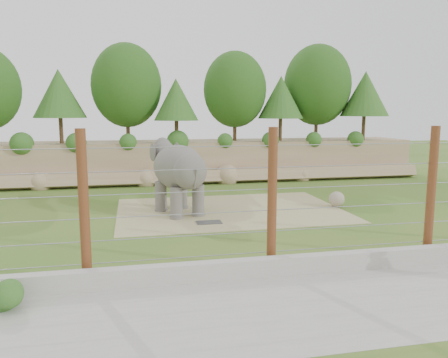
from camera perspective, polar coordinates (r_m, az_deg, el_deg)
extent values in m
plane|color=#39671D|center=(16.85, 1.40, -6.40)|extent=(90.00, 90.00, 0.00)
cube|color=#967859|center=(29.24, -4.43, 2.52)|extent=(30.00, 4.00, 2.50)
cube|color=#967859|center=(27.10, -3.78, 0.12)|extent=(30.00, 1.37, 1.07)
cylinder|color=#3F2B19|center=(28.67, -20.50, 5.96)|extent=(0.24, 0.24, 1.58)
sphere|color=#1E4A12|center=(28.67, -20.73, 10.23)|extent=(3.60, 3.60, 3.60)
cylinder|color=#3F2B19|center=(28.85, -12.44, 6.66)|extent=(0.24, 0.24, 1.92)
sphere|color=#1E4A12|center=(28.88, -12.61, 11.85)|extent=(4.40, 4.40, 4.40)
cylinder|color=#3F2B19|center=(27.79, -6.21, 6.20)|extent=(0.24, 0.24, 1.40)
sphere|color=#1E4A12|center=(27.78, -6.28, 10.12)|extent=(3.20, 3.20, 3.20)
cylinder|color=#3F2B19|center=(29.43, 1.41, 6.80)|extent=(0.24, 0.24, 1.82)
sphere|color=#1E4A12|center=(29.45, 1.43, 11.61)|extent=(4.16, 4.16, 4.16)
cylinder|color=#3F2B19|center=(29.70, 7.36, 6.44)|extent=(0.24, 0.24, 1.50)
sphere|color=#1E4A12|center=(29.69, 7.44, 10.38)|extent=(3.44, 3.44, 3.44)
cylinder|color=#3F2B19|center=(31.71, 11.93, 6.94)|extent=(0.24, 0.24, 2.03)
sphere|color=#1E4A12|center=(31.76, 12.09, 11.91)|extent=(4.64, 4.64, 4.64)
cylinder|color=#3F2B19|center=(31.99, 17.75, 6.39)|extent=(0.24, 0.24, 1.64)
sphere|color=#1E4A12|center=(31.99, 17.94, 10.38)|extent=(3.76, 3.76, 3.76)
cube|color=tan|center=(19.79, 0.82, -4.08)|extent=(10.00, 7.00, 0.02)
cube|color=#262628|center=(17.55, -1.97, -5.67)|extent=(1.00, 0.60, 0.03)
sphere|color=gray|center=(21.02, 14.49, -2.56)|extent=(0.73, 0.73, 0.73)
cube|color=#A3A096|center=(12.18, 6.90, -11.23)|extent=(26.00, 0.35, 0.50)
cube|color=#A3A096|center=(10.55, 10.50, -16.02)|extent=(26.00, 4.00, 0.01)
cylinder|color=#622917|center=(11.65, -17.83, -3.56)|extent=(0.26, 0.26, 4.00)
cylinder|color=#622917|center=(12.17, 6.30, -2.68)|extent=(0.26, 0.26, 4.00)
cylinder|color=#622917|center=(14.51, 25.43, -1.63)|extent=(0.26, 0.26, 4.00)
cylinder|color=#949499|center=(12.55, 6.19, -9.41)|extent=(20.00, 0.02, 0.02)
cylinder|color=#949499|center=(12.38, 6.23, -6.76)|extent=(20.00, 0.02, 0.02)
cylinder|color=#949499|center=(12.23, 6.28, -4.06)|extent=(20.00, 0.02, 0.02)
cylinder|color=#949499|center=(12.11, 6.32, -1.29)|extent=(20.00, 0.02, 0.02)
cylinder|color=#949499|center=(12.02, 6.37, 1.53)|extent=(20.00, 0.02, 0.02)
cylinder|color=#949499|center=(11.97, 6.42, 4.38)|extent=(20.00, 0.02, 0.02)
sphere|color=#316022|center=(11.21, -26.94, -13.40)|extent=(0.69, 0.69, 0.69)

